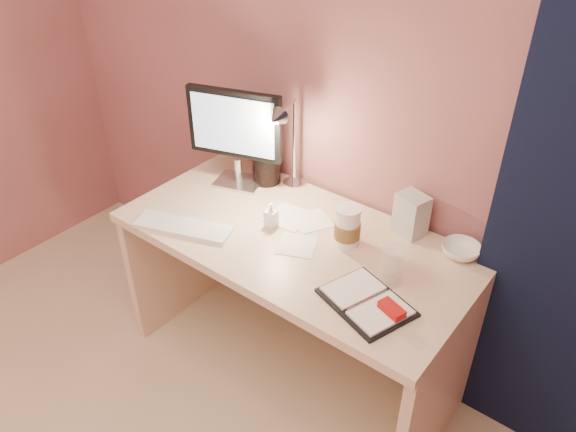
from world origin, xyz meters
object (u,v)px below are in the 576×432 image
Objects in this scene: dark_jar at (266,164)px; lotion_bottle at (271,215)px; bowl at (461,250)px; product_box at (411,215)px; monitor at (236,130)px; clear_cup at (391,267)px; keyboard at (183,227)px; desk at (306,271)px; planner at (368,302)px; coffee_cup at (347,227)px; desk_lamp at (274,137)px.

lotion_bottle is at bearing -47.24° from dark_jar.
product_box is (-0.22, 0.01, 0.06)m from bowl.
monitor is 3.18× the size of clear_cup.
keyboard is 2.21× the size of dark_jar.
monitor is at bearing -172.97° from bowl.
clear_cup is at bearing -4.63° from keyboard.
dark_jar is (-0.78, 0.27, 0.02)m from clear_cup.
keyboard is at bearing -138.06° from lotion_bottle.
product_box reaches higher than desk.
coffee_cup reaches higher than planner.
monitor reaches higher than clear_cup.
clear_cup is 0.82m from dark_jar.
product_box is at bearing 105.91° from clear_cup.
coffee_cup reaches higher than clear_cup.
dark_jar is 0.69m from product_box.
monitor is 4.42× the size of lotion_bottle.
bowl is at bearing 12.73° from product_box.
planner reaches higher than desk.
lotion_bottle is (-0.68, -0.28, 0.03)m from bowl.
desk_lamp reaches higher than desk.
coffee_cup is at bearing 9.34° from keyboard.
coffee_cup is at bearing 15.28° from lotion_bottle.
desk is at bearing 19.27° from keyboard.
planner is at bearing -16.01° from lotion_bottle.
desk_lamp is (-0.69, 0.21, 0.20)m from clear_cup.
dark_jar is (-0.54, 0.17, 0.01)m from coffee_cup.
monitor is 2.60× the size of product_box.
planner is 0.35m from coffee_cup.
monitor is 1.29× the size of planner.
dark_jar is (0.08, 0.10, -0.18)m from monitor.
bowl is 0.23m from product_box.
clear_cup is at bearing -114.20° from bowl.
desk_lamp is at bearing -155.20° from product_box.
desk_lamp is at bearing 155.26° from desk.
keyboard is at bearing -99.39° from monitor.
bowl is at bearing -7.10° from desk_lamp.
desk is 0.31m from lotion_bottle.
bowl is (0.94, 0.51, 0.01)m from keyboard.
desk is 0.35m from coffee_cup.
product_box is (0.46, 0.29, 0.04)m from lotion_bottle.
coffee_cup reaches higher than lotion_bottle.
product_box is (0.72, 0.53, 0.08)m from keyboard.
bowl is 1.44× the size of lotion_bottle.
lotion_bottle reaches higher than planner.
clear_cup is 0.96× the size of bowl.
clear_cup reaches higher than lotion_bottle.
keyboard reaches higher than desk.
dark_jar is 0.21m from desk_lamp.
lotion_bottle is at bearing -177.43° from planner.
clear_cup is (0.42, -0.09, 0.30)m from desk.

